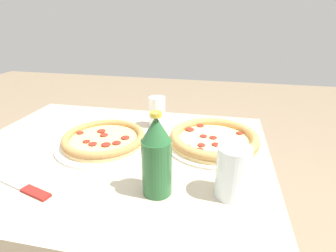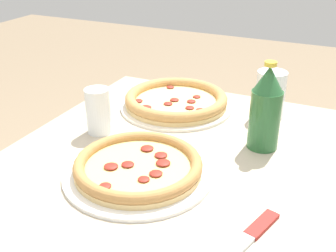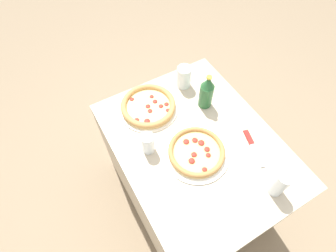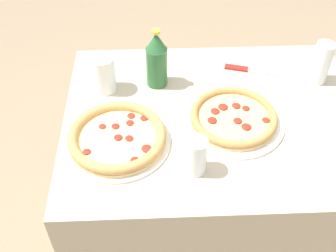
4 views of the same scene
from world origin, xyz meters
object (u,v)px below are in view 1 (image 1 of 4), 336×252
at_px(glass_lemonade, 157,113).
at_px(glass_iced_tea, 232,175).
at_px(pizza_pepperoni, 104,139).
at_px(beer_bottle, 157,157).
at_px(pizza_salami, 214,139).
at_px(knife, 22,187).

height_order(glass_lemonade, glass_iced_tea, glass_iced_tea).
relative_size(pizza_pepperoni, beer_bottle, 1.51).
bearing_deg(pizza_salami, glass_lemonade, 152.71).
bearing_deg(beer_bottle, glass_lemonade, 103.88).
distance_m(pizza_pepperoni, beer_bottle, 0.32).
bearing_deg(knife, glass_iced_tea, 8.95).
bearing_deg(knife, beer_bottle, 9.33).
bearing_deg(glass_iced_tea, knife, -171.05).
bearing_deg(beer_bottle, pizza_pepperoni, 138.39).
xyz_separation_m(pizza_salami, glass_iced_tea, (0.05, -0.25, 0.04)).
height_order(glass_lemonade, beer_bottle, beer_bottle).
height_order(pizza_pepperoni, knife, pizza_pepperoni).
relative_size(glass_iced_tea, beer_bottle, 0.61).
height_order(pizza_salami, glass_lemonade, glass_lemonade).
xyz_separation_m(pizza_pepperoni, knife, (-0.10, -0.26, -0.02)).
xyz_separation_m(pizza_pepperoni, glass_lemonade, (0.14, 0.19, 0.04)).
height_order(pizza_pepperoni, beer_bottle, beer_bottle).
bearing_deg(pizza_pepperoni, glass_iced_tea, -23.90).
height_order(pizza_salami, glass_iced_tea, glass_iced_tea).
xyz_separation_m(glass_iced_tea, beer_bottle, (-0.18, -0.03, 0.04)).
height_order(pizza_pepperoni, pizza_salami, pizza_salami).
xyz_separation_m(pizza_pepperoni, pizza_salami, (0.36, 0.07, 0.00)).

